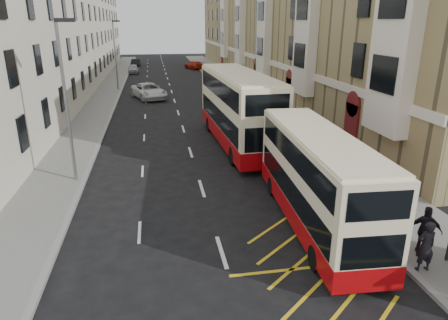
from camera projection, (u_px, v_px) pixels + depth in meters
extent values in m
cube|color=slate|center=(257.00, 105.00, 40.08)|extent=(4.00, 120.00, 0.15)
cube|color=slate|center=(97.00, 110.00, 37.54)|extent=(3.00, 120.00, 0.15)
cube|color=gray|center=(237.00, 105.00, 39.75)|extent=(0.25, 120.00, 0.15)
cube|color=gray|center=(113.00, 110.00, 37.79)|extent=(0.25, 120.00, 0.15)
cube|color=#948356|center=(280.00, 25.00, 53.21)|extent=(10.00, 79.00, 15.00)
cube|color=silver|center=(243.00, 53.00, 53.54)|extent=(0.18, 79.00, 0.50)
cube|color=silver|center=(397.00, 32.00, 19.31)|extent=(0.80, 3.20, 10.00)
cube|color=silver|center=(306.00, 28.00, 30.47)|extent=(0.80, 3.20, 10.00)
cube|color=silver|center=(264.00, 27.00, 41.64)|extent=(0.80, 3.20, 10.00)
cube|color=silver|center=(240.00, 25.00, 52.80)|extent=(0.80, 3.20, 10.00)
cube|color=silver|center=(224.00, 25.00, 63.96)|extent=(0.80, 3.20, 10.00)
cube|color=maroon|center=(351.00, 128.00, 24.98)|extent=(0.20, 1.60, 3.00)
cube|color=maroon|center=(289.00, 95.00, 36.15)|extent=(0.20, 1.60, 3.00)
cube|color=maroon|center=(256.00, 78.00, 47.31)|extent=(0.20, 1.60, 3.00)
cube|color=maroon|center=(236.00, 67.00, 58.47)|extent=(0.20, 1.60, 3.00)
cube|color=maroon|center=(222.00, 60.00, 69.64)|extent=(0.20, 1.60, 3.00)
cube|color=silver|center=(56.00, 34.00, 48.87)|extent=(9.00, 79.00, 13.00)
cylinder|color=#AA1E14|center=(404.00, 242.00, 14.02)|extent=(0.06, 0.06, 1.00)
cylinder|color=#AA1E14|center=(359.00, 203.00, 17.04)|extent=(0.06, 0.06, 1.00)
cylinder|color=#AA1E14|center=(327.00, 176.00, 20.07)|extent=(0.06, 0.06, 1.00)
cube|color=#AA1E14|center=(360.00, 193.00, 16.89)|extent=(0.05, 6.50, 0.06)
cube|color=#AA1E14|center=(359.00, 202.00, 17.03)|extent=(0.05, 6.50, 0.06)
cylinder|color=slate|center=(66.00, 104.00, 19.64)|extent=(0.16, 0.16, 8.00)
cube|color=black|center=(64.00, 20.00, 18.43)|extent=(0.90, 0.18, 0.18)
cylinder|color=slate|center=(115.00, 56.00, 47.55)|extent=(0.16, 0.16, 8.00)
cube|color=black|center=(116.00, 21.00, 46.34)|extent=(0.90, 0.18, 0.18)
cube|color=#FFF0C2|center=(316.00, 178.00, 15.96)|extent=(2.74, 9.90, 3.52)
cube|color=#A6060B|center=(314.00, 208.00, 16.40)|extent=(2.77, 9.93, 0.80)
cube|color=black|center=(316.00, 187.00, 16.10)|extent=(2.74, 9.12, 0.98)
cube|color=black|center=(319.00, 152.00, 15.60)|extent=(2.74, 9.12, 0.89)
cube|color=#FFF0C2|center=(320.00, 134.00, 15.37)|extent=(2.63, 9.51, 0.11)
cube|color=black|center=(284.00, 150.00, 20.66)|extent=(1.89, 0.17, 1.16)
cube|color=black|center=(286.00, 115.00, 20.06)|extent=(1.56, 0.15, 0.40)
cube|color=black|center=(373.00, 252.00, 11.51)|extent=(1.89, 0.17, 1.07)
cylinder|color=black|center=(272.00, 186.00, 19.32)|extent=(0.30, 0.90, 0.89)
cylinder|color=black|center=(312.00, 184.00, 19.55)|extent=(0.30, 0.90, 0.89)
cylinder|color=black|center=(315.00, 258.00, 13.44)|extent=(0.30, 0.90, 0.89)
cylinder|color=black|center=(372.00, 254.00, 13.67)|extent=(0.30, 0.90, 0.89)
cube|color=#FFF0C2|center=(238.00, 108.00, 26.46)|extent=(3.27, 12.32, 4.39)
cube|color=#A6060B|center=(238.00, 132.00, 27.02)|extent=(3.30, 12.36, 1.00)
cube|color=black|center=(238.00, 115.00, 26.64)|extent=(3.27, 11.35, 1.22)
cube|color=black|center=(238.00, 87.00, 26.02)|extent=(3.27, 11.35, 1.11)
cube|color=#FFF0C2|center=(238.00, 73.00, 25.73)|extent=(3.14, 11.83, 0.13)
cube|color=black|center=(219.00, 98.00, 32.24)|extent=(2.36, 0.18, 1.44)
cube|color=black|center=(219.00, 70.00, 31.49)|extent=(1.95, 0.17, 0.50)
cube|color=black|center=(266.00, 139.00, 21.00)|extent=(2.36, 0.18, 1.33)
cylinder|color=black|center=(209.00, 124.00, 30.49)|extent=(0.36, 1.12, 1.11)
cylinder|color=black|center=(241.00, 123.00, 30.99)|extent=(0.36, 1.12, 1.11)
cylinder|color=black|center=(233.00, 156.00, 23.27)|extent=(0.36, 1.12, 1.11)
cylinder|color=black|center=(274.00, 153.00, 23.77)|extent=(0.36, 1.12, 1.11)
imported|color=black|center=(426.00, 246.00, 13.02)|extent=(0.66, 0.44, 1.79)
imported|color=black|center=(426.00, 231.00, 13.97)|extent=(1.12, 0.96, 1.81)
imported|color=silver|center=(149.00, 91.00, 43.50)|extent=(4.37, 6.43, 1.63)
imported|color=#999BA1|center=(133.00, 69.00, 64.87)|extent=(1.76, 4.23, 1.43)
imported|color=black|center=(136.00, 63.00, 75.02)|extent=(1.73, 4.20, 1.35)
imported|color=#AE200A|center=(194.00, 65.00, 70.71)|extent=(3.56, 5.25, 1.41)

